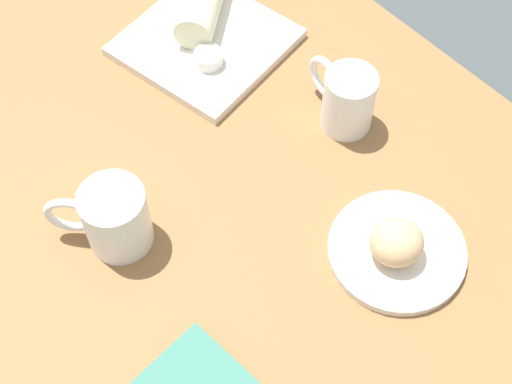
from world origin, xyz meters
The scene contains 8 objects.
dining_table centered at (0.00, 0.00, 2.00)cm, with size 110.00×90.00×4.00cm, color olive.
round_plate centered at (-30.18, -11.18, 4.70)cm, with size 19.22×19.22×1.40cm, color silver.
scone_pastry centered at (-30.31, -10.20, 8.47)cm, with size 7.35×7.06×6.14cm, color tan.
square_plate centered at (18.16, -15.77, 4.80)cm, with size 24.36×24.36×1.60cm, color silver.
sauce_cup centered at (13.54, -12.82, 6.80)cm, with size 4.77×4.77×2.22cm.
breakfast_wrap centered at (21.86, -18.13, 8.82)cm, with size 6.43×6.43×14.18cm, color beige.
coffee_mug centered at (-2.82, 16.67, 9.34)cm, with size 12.07×12.06×10.47cm.
second_mug centered at (-8.40, -22.11, 9.25)cm, with size 13.32×7.92×10.30cm.
Camera 1 is at (-55.47, 36.32, 96.79)cm, focal length 52.88 mm.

